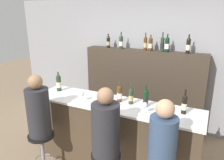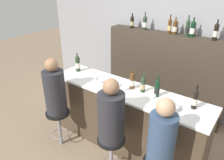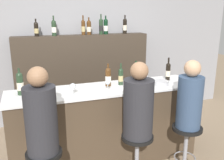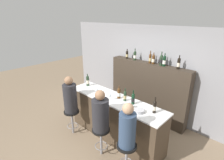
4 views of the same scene
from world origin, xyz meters
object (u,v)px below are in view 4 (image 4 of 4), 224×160
(wine_bottle_counter_0, at_px, (88,81))
(guest_seated_middle, at_px, (100,113))
(wine_bottle_counter_3, at_px, (133,99))
(wine_glass_2, at_px, (129,103))
(wine_bottle_backbar_5, at_px, (164,61))
(bar_stool_middle, at_px, (101,135))
(bar_stool_right, at_px, (126,151))
(wine_bottle_counter_2, at_px, (125,96))
(wine_bottle_backbar_4, at_px, (161,60))
(wine_bottle_backbar_2, at_px, (150,58))
(wine_bottle_backbar_0, at_px, (127,54))
(wine_bottle_counter_4, at_px, (155,107))
(wine_bottle_backbar_3, at_px, (153,59))
(wine_glass_0, at_px, (97,91))
(metal_bowl, at_px, (139,111))
(guest_seated_left, at_px, (70,96))
(wine_bottle_backbar_6, at_px, (179,63))
(guest_seated_right, at_px, (127,128))
(wine_bottle_counter_1, at_px, (119,93))
(bar_stool_left, at_px, (72,116))
(wine_glass_1, at_px, (110,96))
(wine_bottle_backbar_1, at_px, (135,55))

(wine_bottle_counter_0, relative_size, guest_seated_middle, 0.38)
(wine_bottle_counter_3, bearing_deg, wine_glass_2, -75.73)
(wine_bottle_backbar_5, bearing_deg, bar_stool_middle, -97.38)
(bar_stool_right, bearing_deg, wine_bottle_counter_2, 132.13)
(wine_bottle_counter_0, xyz_separation_m, wine_bottle_backbar_4, (1.40, 1.28, 0.57))
(wine_bottle_backbar_2, xyz_separation_m, bar_stool_middle, (0.16, -1.98, -1.26))
(wine_bottle_backbar_0, distance_m, bar_stool_middle, 2.52)
(wine_bottle_backbar_2, bearing_deg, bar_stool_right, -67.04)
(wine_bottle_counter_4, xyz_separation_m, wine_bottle_backbar_3, (-0.85, 1.28, 0.57))
(wine_bottle_counter_4, bearing_deg, wine_glass_0, -171.50)
(wine_bottle_counter_0, bearing_deg, metal_bowl, -6.10)
(guest_seated_left, distance_m, bar_stool_middle, 1.18)
(wine_bottle_backbar_0, distance_m, wine_bottle_backbar_6, 1.57)
(wine_bottle_backbar_6, distance_m, metal_bowl, 1.63)
(bar_stool_right, bearing_deg, wine_bottle_backbar_4, 104.57)
(guest_seated_right, bearing_deg, wine_bottle_backbar_5, 102.16)
(wine_bottle_backbar_5, xyz_separation_m, guest_seated_left, (-1.31, -1.98, -0.73))
(wine_bottle_counter_1, height_order, wine_bottle_backbar_4, wine_bottle_backbar_4)
(wine_bottle_counter_1, height_order, wine_bottle_backbar_2, wine_bottle_backbar_2)
(wine_bottle_backbar_4, relative_size, guest_seated_right, 0.42)
(wine_bottle_counter_4, bearing_deg, wine_glass_2, -155.11)
(wine_bottle_backbar_4, bearing_deg, bar_stool_left, -121.68)
(wine_glass_1, xyz_separation_m, bar_stool_left, (-0.85, -0.48, -0.66))
(wine_bottle_counter_1, bearing_deg, wine_glass_2, -25.20)
(wine_bottle_counter_3, relative_size, wine_bottle_backbar_1, 0.96)
(wine_bottle_backbar_4, bearing_deg, wine_bottle_backbar_2, -180.00)
(wine_bottle_backbar_3, xyz_separation_m, wine_bottle_backbar_6, (0.68, 0.00, 0.01))
(wine_bottle_counter_4, bearing_deg, wine_bottle_backbar_5, 112.64)
(wine_bottle_backbar_2, relative_size, wine_bottle_backbar_5, 1.02)
(wine_bottle_backbar_0, bearing_deg, guest_seated_right, -50.59)
(wine_glass_1, bearing_deg, wine_bottle_backbar_3, 84.35)
(guest_seated_right, bearing_deg, wine_bottle_counter_2, 132.13)
(bar_stool_left, relative_size, guest_seated_right, 0.76)
(wine_glass_0, xyz_separation_m, guest_seated_middle, (0.64, -0.48, -0.14))
(wine_bottle_backbar_1, distance_m, wine_bottle_backbar_5, 0.91)
(wine_bottle_backbar_4, height_order, guest_seated_middle, wine_bottle_backbar_4)
(guest_seated_left, height_order, guest_seated_right, guest_seated_left)
(metal_bowl, xyz_separation_m, bar_stool_left, (-1.62, -0.50, -0.58))
(bar_stool_middle, bearing_deg, wine_bottle_counter_0, 150.73)
(wine_bottle_counter_2, bearing_deg, bar_stool_middle, -94.56)
(bar_stool_right, bearing_deg, wine_glass_1, 151.58)
(wine_bottle_counter_0, height_order, wine_bottle_backbar_3, wine_bottle_backbar_3)
(guest_seated_right, bearing_deg, guest_seated_left, -180.00)
(wine_bottle_backbar_6, bearing_deg, wine_bottle_backbar_0, 180.00)
(bar_stool_left, bearing_deg, metal_bowl, 17.11)
(wine_glass_2, distance_m, bar_stool_left, 1.61)
(wine_bottle_backbar_6, height_order, wine_glass_1, wine_bottle_backbar_6)
(wine_bottle_backbar_6, bearing_deg, wine_glass_0, -130.23)
(wine_bottle_counter_3, height_order, wine_bottle_backbar_5, wine_bottle_backbar_5)
(wine_bottle_backbar_6, bearing_deg, bar_stool_right, -88.36)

